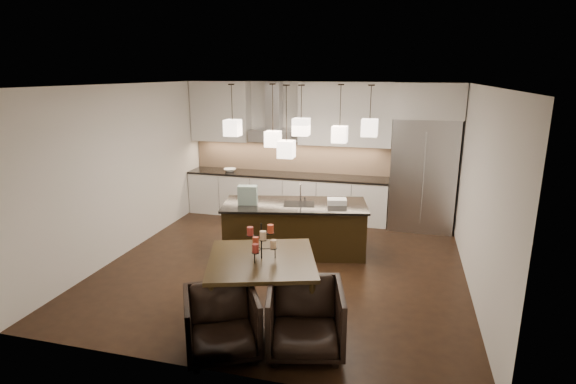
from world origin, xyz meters
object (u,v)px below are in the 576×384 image
(island_body, at_px, (295,229))
(armchair_right, at_px, (305,319))
(dining_table, at_px, (262,287))
(refrigerator, at_px, (422,175))
(armchair_left, at_px, (222,323))

(island_body, distance_m, armchair_right, 2.84)
(dining_table, bearing_deg, refrigerator, 45.43)
(armchair_left, bearing_deg, refrigerator, 37.37)
(armchair_right, bearing_deg, armchair_left, -175.75)
(armchair_left, xyz_separation_m, armchair_right, (0.86, 0.28, 0.02))
(island_body, xyz_separation_m, armchair_right, (0.79, -2.73, -0.03))
(dining_table, height_order, armchair_left, dining_table)
(refrigerator, distance_m, island_body, 2.83)
(refrigerator, relative_size, dining_table, 1.67)
(refrigerator, relative_size, armchair_right, 2.56)
(refrigerator, xyz_separation_m, island_body, (-2.08, -1.80, -0.67))
(dining_table, relative_size, armchair_left, 1.63)
(dining_table, relative_size, armchair_right, 1.53)
(refrigerator, xyz_separation_m, armchair_right, (-1.29, -4.53, -0.69))
(armchair_left, bearing_deg, dining_table, 49.94)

